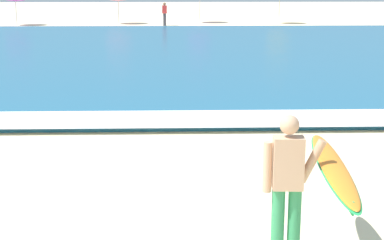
# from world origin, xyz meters

# --- Properties ---
(sea) EXTENTS (120.00, 28.00, 0.14)m
(sea) POSITION_xyz_m (0.00, 20.38, 0.07)
(sea) COLOR #1E6084
(sea) RESTS_ON ground
(surf_foam) EXTENTS (120.00, 1.71, 0.01)m
(surf_foam) POSITION_xyz_m (0.00, 6.98, 0.15)
(surf_foam) COLOR white
(surf_foam) RESTS_ON sea
(surfer_with_board) EXTENTS (1.01, 2.35, 1.73)m
(surfer_with_board) POSITION_xyz_m (2.36, 0.23, 1.03)
(surfer_with_board) COLOR #338E56
(surfer_with_board) RESTS_ON ground
(beachgoer_near_row_left) EXTENTS (0.32, 0.20, 1.58)m
(beachgoer_near_row_left) POSITION_xyz_m (0.26, 36.46, 0.84)
(beachgoer_near_row_left) COLOR #383842
(beachgoer_near_row_left) RESTS_ON ground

